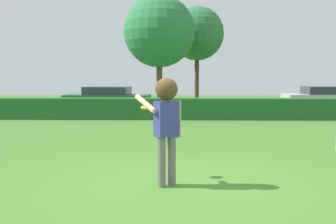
% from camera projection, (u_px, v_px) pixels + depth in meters
% --- Properties ---
extents(ground_plane, '(60.00, 60.00, 0.00)m').
position_uv_depth(ground_plane, '(179.00, 182.00, 7.04)').
color(ground_plane, '#43772A').
extents(person, '(0.80, 0.57, 1.81)m').
position_uv_depth(person, '(166.00, 116.00, 6.73)').
color(person, slate).
rests_on(person, ground).
extents(frisbee, '(0.23, 0.23, 0.06)m').
position_uv_depth(frisbee, '(147.00, 107.00, 7.33)').
color(frisbee, orange).
extents(hedge_row, '(18.59, 0.90, 0.88)m').
position_uv_depth(hedge_row, '(179.00, 109.00, 17.02)').
color(hedge_row, '#215B28').
rests_on(hedge_row, ground).
extents(parked_car_green, '(4.32, 2.07, 1.25)m').
position_uv_depth(parked_car_green, '(107.00, 98.00, 20.62)').
color(parked_car_green, '#1E6633').
rests_on(parked_car_green, ground).
extents(parked_car_silver, '(4.25, 1.92, 1.25)m').
position_uv_depth(parked_car_silver, '(326.00, 97.00, 21.07)').
color(parked_car_silver, '#B7B7BC').
rests_on(parked_car_silver, ground).
extents(willow_tree, '(3.49, 3.49, 6.25)m').
position_uv_depth(willow_tree, '(197.00, 34.00, 26.42)').
color(willow_tree, '#503627').
rests_on(willow_tree, ground).
extents(oak_tree, '(4.11, 4.11, 6.38)m').
position_uv_depth(oak_tree, '(159.00, 32.00, 23.43)').
color(oak_tree, brown).
rests_on(oak_tree, ground).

